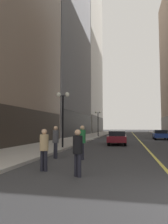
% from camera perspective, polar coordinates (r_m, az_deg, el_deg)
% --- Properties ---
extents(ground_plane, '(200.00, 200.00, 0.00)m').
position_cam_1_polar(ground_plane, '(40.01, 14.04, -6.51)').
color(ground_plane, '#38383A').
extents(sidewalk_left, '(4.50, 78.00, 0.15)m').
position_cam_1_polar(sidewalk_left, '(40.55, 2.23, -6.49)').
color(sidewalk_left, '#ADA8A0').
rests_on(sidewalk_left, ground).
extents(lane_centre_stripe, '(0.16, 70.00, 0.01)m').
position_cam_1_polar(lane_centre_stripe, '(40.01, 14.04, -6.50)').
color(lane_centre_stripe, '#E5D64C').
rests_on(lane_centre_stripe, ground).
extents(building_left_mid, '(11.78, 24.00, 36.34)m').
position_cam_1_polar(building_left_mid, '(45.21, -8.52, 17.11)').
color(building_left_mid, gray).
rests_on(building_left_mid, ground).
extents(building_left_far, '(13.53, 26.00, 84.81)m').
position_cam_1_polar(building_left_far, '(78.19, -1.68, 27.11)').
color(building_left_far, '#A8A399').
rests_on(building_left_far, ground).
extents(car_maroon, '(1.83, 4.59, 1.32)m').
position_cam_1_polar(car_maroon, '(20.81, 9.17, -6.85)').
color(car_maroon, maroon).
rests_on(car_maroon, ground).
extents(car_blue, '(2.01, 4.56, 1.32)m').
position_cam_1_polar(car_blue, '(30.17, 20.34, -5.80)').
color(car_blue, navy).
rests_on(car_blue, ground).
extents(pedestrian_in_black_coat, '(0.47, 0.47, 1.62)m').
position_cam_1_polar(pedestrian_in_black_coat, '(7.26, -1.76, -10.23)').
color(pedestrian_in_black_coat, black).
rests_on(pedestrian_in_black_coat, ground).
extents(pedestrian_with_orange_bag, '(0.48, 0.48, 1.76)m').
position_cam_1_polar(pedestrian_with_orange_bag, '(11.46, -7.85, -7.52)').
color(pedestrian_with_orange_bag, black).
rests_on(pedestrian_with_orange_bag, ground).
extents(pedestrian_in_tan_trench, '(0.39, 0.39, 1.63)m').
position_cam_1_polar(pedestrian_in_tan_trench, '(8.30, -10.98, -9.34)').
color(pedestrian_in_tan_trench, black).
rests_on(pedestrian_in_tan_trench, ground).
extents(pedestrian_in_green_parka, '(0.43, 0.43, 1.79)m').
position_cam_1_polar(pedestrian_in_green_parka, '(10.95, -0.44, -7.61)').
color(pedestrian_in_green_parka, black).
rests_on(pedestrian_in_green_parka, ground).
extents(street_lamp_left_near, '(1.06, 0.36, 4.43)m').
position_cam_1_polar(street_lamp_left_near, '(16.22, -5.86, 1.33)').
color(street_lamp_left_near, black).
rests_on(street_lamp_left_near, ground).
extents(street_lamp_left_far, '(1.06, 0.36, 4.43)m').
position_cam_1_polar(street_lamp_left_far, '(35.66, 3.90, -1.68)').
color(street_lamp_left_far, black).
rests_on(street_lamp_left_far, ground).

